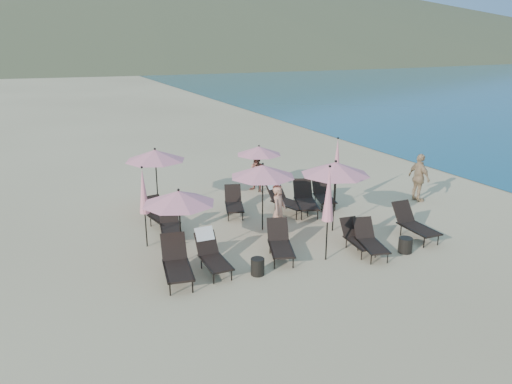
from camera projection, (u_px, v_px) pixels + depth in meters
name	position (u px, v px, depth m)	size (l,w,h in m)	color
ground	(337.00, 254.00, 14.96)	(800.00, 800.00, 0.00)	#D6BA8C
volcanic_headland	(154.00, 1.00, 297.51)	(690.00, 690.00, 55.00)	brown
lounger_0	(177.00, 262.00, 13.27)	(0.98, 1.90, 1.04)	black
lounger_1	(211.00, 253.00, 13.84)	(0.64, 1.68, 1.04)	black
lounger_2	(280.00, 242.00, 14.65)	(1.17, 1.81, 0.97)	black
lounger_3	(357.00, 238.00, 15.16)	(0.72, 1.53, 0.85)	black
lounger_4	(370.00, 240.00, 14.90)	(0.99, 1.70, 0.92)	black
lounger_5	(414.00, 223.00, 16.09)	(0.73, 1.79, 1.02)	black
lounger_6	(160.00, 215.00, 16.96)	(0.93, 1.74, 0.95)	black
lounger_7	(170.00, 224.00, 16.13)	(0.94, 1.73, 0.95)	black
lounger_8	(234.00, 202.00, 18.23)	(1.10, 1.73, 0.93)	black
lounger_9	(284.00, 197.00, 18.44)	(1.13, 1.96, 1.16)	black
lounger_10	(305.00, 199.00, 18.43)	(1.29, 1.98, 1.07)	black
lounger_11	(323.00, 194.00, 19.17)	(1.05, 1.71, 0.92)	black
umbrella_open_0	(179.00, 197.00, 13.84)	(2.07, 2.07, 2.23)	black
umbrella_open_1	(263.00, 171.00, 16.23)	(2.16, 2.16, 2.33)	black
umbrella_open_2	(335.00, 168.00, 16.12)	(2.27, 2.27, 2.45)	black
umbrella_open_3	(155.00, 155.00, 18.16)	(2.21, 2.21, 2.38)	black
umbrella_open_4	(259.00, 151.00, 20.36)	(1.87, 1.87, 2.02)	black
umbrella_closed_0	(329.00, 195.00, 14.00)	(0.33, 0.33, 2.86)	black
umbrella_closed_1	(337.00, 159.00, 18.50)	(0.32, 0.32, 2.72)	black
umbrella_closed_2	(143.00, 191.00, 14.98)	(0.30, 0.30, 2.57)	black
side_table_0	(258.00, 267.00, 13.60)	(0.38, 0.38, 0.48)	black
side_table_1	(405.00, 245.00, 15.02)	(0.42, 0.42, 0.47)	black
beachgoer_a	(279.00, 211.00, 15.99)	(0.64, 0.42, 1.76)	tan
beachgoer_b	(257.00, 173.00, 20.81)	(0.76, 0.59, 1.55)	#A86756
beachgoer_c	(419.00, 178.00, 19.50)	(1.12, 0.47, 1.91)	tan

